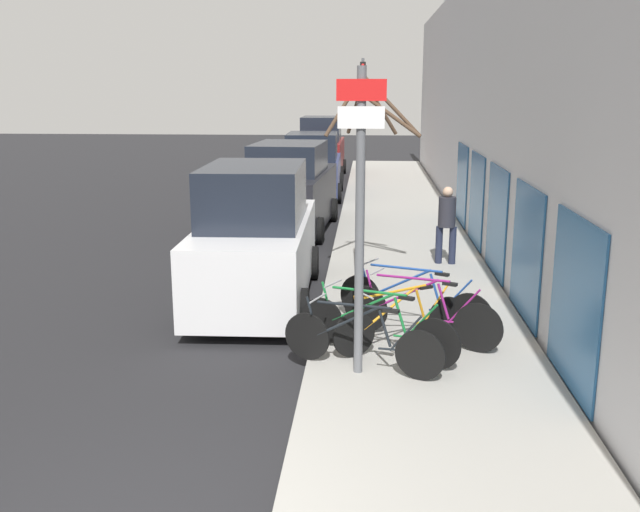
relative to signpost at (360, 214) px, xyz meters
The scene contains 16 objects.
ground_plane 8.25m from the signpost, 102.19° to the left, with size 80.00×80.00×0.00m, color black.
sidewalk_curb 10.82m from the signpost, 85.02° to the left, with size 3.20×32.00×0.15m.
building_facade 10.88m from the signpost, 75.72° to the left, with size 0.23×32.00×6.50m.
signpost is the anchor object (origin of this frame).
bicycle_0 1.66m from the signpost, 63.99° to the left, with size 2.05×0.87×0.89m.
bicycle_1 1.75m from the signpost, 67.46° to the left, with size 2.12×1.15×0.93m.
bicycle_2 1.98m from the signpost, 56.93° to the left, with size 1.85×1.13×0.87m.
bicycle_3 2.19m from the signpost, 54.39° to the left, with size 2.16×1.10×0.95m.
bicycle_4 2.47m from the signpost, 65.23° to the left, with size 2.19×1.26×0.97m.
parked_car_0 4.06m from the signpost, 117.94° to the left, with size 2.07×4.80×2.41m.
parked_car_1 9.95m from the signpost, 101.20° to the left, with size 2.32×4.90×2.30m.
parked_car_2 15.83m from the signpost, 96.58° to the left, with size 2.10×4.67×2.17m.
parked_car_3 21.16m from the signpost, 95.05° to the left, with size 1.94×4.37×2.50m.
pedestrian_near 6.18m from the signpost, 73.87° to the left, with size 0.41×0.35×1.58m.
street_tree 4.78m from the signpost, 89.91° to the left, with size 1.77×1.15×3.77m.
traffic_light 17.14m from the signpost, 90.54° to the left, with size 0.20×0.30×4.50m.
Camera 1 is at (1.78, -5.05, 3.68)m, focal length 40.00 mm.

